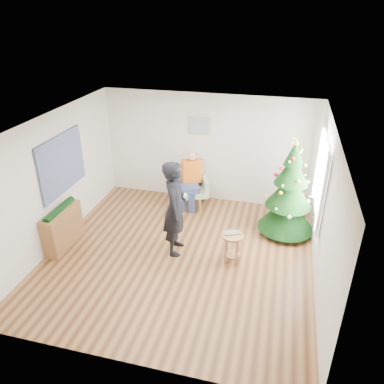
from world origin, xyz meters
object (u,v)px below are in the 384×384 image
(standing_man, at_px, (175,208))
(armchair, at_px, (190,190))
(console, at_px, (63,228))
(christmas_tree, at_px, (289,192))
(stool, at_px, (232,248))

(standing_man, bearing_deg, armchair, -1.40)
(standing_man, height_order, console, standing_man)
(christmas_tree, distance_m, console, 4.59)
(christmas_tree, height_order, standing_man, christmas_tree)
(armchair, distance_m, console, 3.04)
(standing_man, bearing_deg, stool, -103.09)
(stool, relative_size, armchair, 0.59)
(console, bearing_deg, standing_man, 11.30)
(stool, relative_size, standing_man, 0.32)
(stool, distance_m, console, 3.35)
(armchair, bearing_deg, christmas_tree, -40.84)
(armchair, bearing_deg, standing_man, -107.49)
(stool, height_order, standing_man, standing_man)
(console, bearing_deg, christmas_tree, 21.78)
(christmas_tree, distance_m, stool, 1.73)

